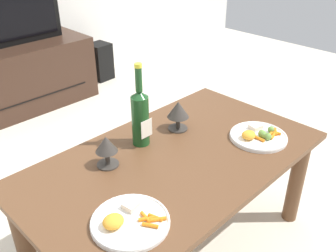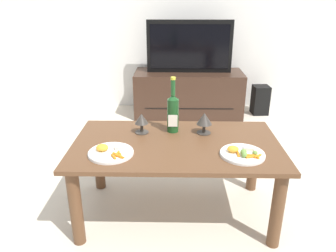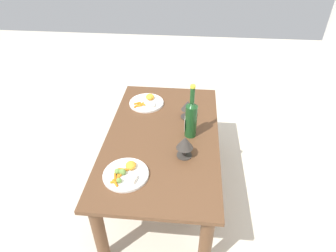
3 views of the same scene
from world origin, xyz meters
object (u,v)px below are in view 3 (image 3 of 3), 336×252
(goblet_right, at_px, (185,144))
(dinner_plate_right, at_px, (126,174))
(wine_bottle, at_px, (191,118))
(dining_table, at_px, (163,146))
(goblet_left, at_px, (188,107))
(dinner_plate_left, at_px, (147,102))

(goblet_right, height_order, dinner_plate_right, goblet_right)
(wine_bottle, distance_m, dinner_plate_right, 0.51)
(dining_table, xyz_separation_m, goblet_right, (0.17, 0.14, 0.18))
(dining_table, distance_m, dinner_plate_right, 0.40)
(goblet_left, bearing_deg, dinner_plate_right, -27.66)
(goblet_right, xyz_separation_m, dinner_plate_right, (0.18, -0.30, -0.08))
(goblet_right, bearing_deg, dining_table, -140.09)
(goblet_right, height_order, dinner_plate_left, goblet_right)
(goblet_right, relative_size, dinner_plate_right, 0.55)
(dinner_plate_left, height_order, dinner_plate_right, dinner_plate_left)
(dining_table, xyz_separation_m, dinner_plate_left, (-0.36, -0.15, 0.10))
(dining_table, height_order, goblet_left, goblet_left)
(wine_bottle, xyz_separation_m, dinner_plate_left, (-0.34, -0.32, -0.12))
(dinner_plate_right, bearing_deg, wine_bottle, 139.14)
(wine_bottle, height_order, goblet_left, wine_bottle)
(goblet_left, height_order, dinner_plate_left, goblet_left)
(dining_table, bearing_deg, goblet_right, 39.91)
(wine_bottle, relative_size, goblet_left, 2.78)
(goblet_left, xyz_separation_m, dinner_plate_left, (-0.14, -0.30, -0.07))
(dining_table, distance_m, dinner_plate_left, 0.40)
(goblet_left, height_order, dinner_plate_right, goblet_left)
(dining_table, bearing_deg, dinner_plate_right, -23.54)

